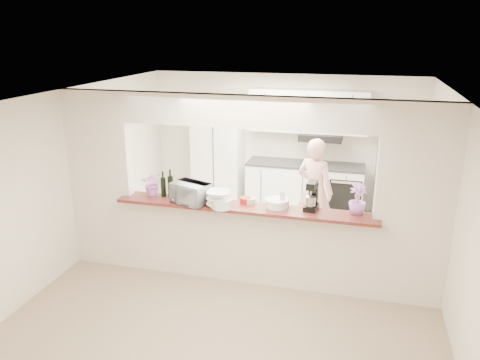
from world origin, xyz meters
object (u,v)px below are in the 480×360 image
(toaster_oven, at_px, (191,193))
(stand_mixer, at_px, (312,197))
(person, at_px, (315,191))
(refrigerator, at_px, (397,176))

(toaster_oven, distance_m, stand_mixer, 1.56)
(toaster_oven, distance_m, person, 2.19)
(refrigerator, bearing_deg, toaster_oven, -135.00)
(refrigerator, relative_size, stand_mixer, 4.58)
(refrigerator, relative_size, person, 1.01)
(toaster_oven, relative_size, person, 0.29)
(stand_mixer, distance_m, person, 1.49)
(refrigerator, relative_size, toaster_oven, 3.53)
(refrigerator, distance_m, stand_mixer, 2.88)
(toaster_oven, xyz_separation_m, stand_mixer, (1.55, 0.16, 0.03))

